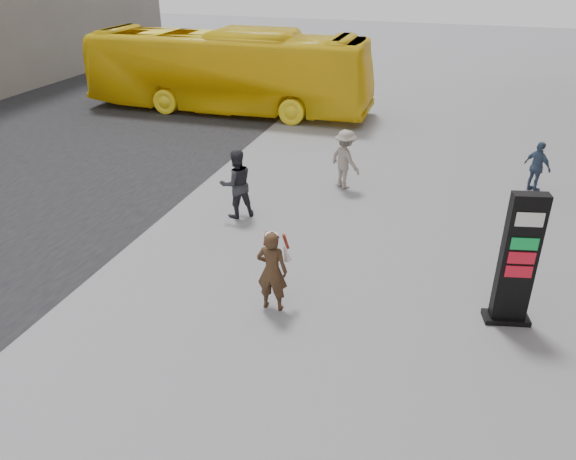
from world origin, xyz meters
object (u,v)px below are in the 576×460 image
(woman, at_px, (272,270))
(pedestrian_b, at_px, (345,159))
(pedestrian_c, at_px, (537,167))
(bus, at_px, (227,71))
(info_pylon, at_px, (518,261))
(pedestrian_a, at_px, (236,184))

(woman, height_order, pedestrian_b, pedestrian_b)
(pedestrian_c, bearing_deg, bus, 18.50)
(info_pylon, distance_m, bus, 17.48)
(woman, xyz_separation_m, pedestrian_a, (-2.37, 3.88, 0.05))
(bus, distance_m, pedestrian_b, 10.10)
(pedestrian_b, height_order, pedestrian_c, pedestrian_b)
(info_pylon, xyz_separation_m, pedestrian_c, (0.96, 7.29, -0.60))
(bus, height_order, pedestrian_a, bus)
(info_pylon, height_order, pedestrian_c, info_pylon)
(pedestrian_c, bearing_deg, info_pylon, 125.85)
(info_pylon, bearing_deg, bus, 118.93)
(woman, bearing_deg, bus, -64.79)
(bus, distance_m, pedestrian_a, 11.22)
(bus, xyz_separation_m, pedestrian_b, (6.96, -7.28, -0.86))
(pedestrian_a, bearing_deg, pedestrian_c, 169.01)
(pedestrian_b, bearing_deg, info_pylon, 165.78)
(info_pylon, distance_m, pedestrian_c, 7.38)
(info_pylon, xyz_separation_m, woman, (-4.60, -0.99, -0.47))
(woman, relative_size, pedestrian_a, 0.92)
(woman, height_order, pedestrian_a, pedestrian_a)
(pedestrian_a, bearing_deg, woman, 81.47)
(bus, bearing_deg, pedestrian_c, -115.66)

